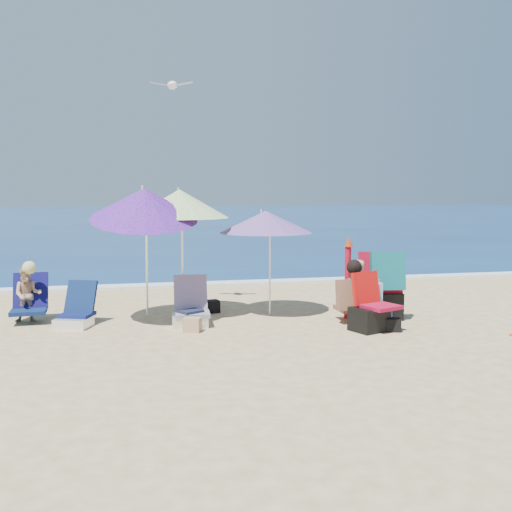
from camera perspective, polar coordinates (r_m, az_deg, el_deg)
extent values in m
plane|color=#D8BC84|center=(8.90, 3.26, -7.70)|extent=(120.00, 120.00, 0.00)
cube|color=navy|center=(53.43, -9.61, 3.79)|extent=(120.00, 80.00, 0.12)
cube|color=white|center=(13.79, -2.34, -2.62)|extent=(120.00, 0.50, 0.04)
cylinder|color=white|center=(10.20, 1.36, -1.03)|extent=(0.03, 0.03, 1.70)
cone|color=#E01D89|center=(10.10, 0.96, 3.36)|extent=(1.83, 1.83, 0.38)
cylinder|color=white|center=(10.05, 0.52, 4.32)|extent=(0.03, 0.03, 0.10)
cylinder|color=white|center=(9.92, -7.20, -0.32)|extent=(0.05, 0.05, 2.04)
cone|color=#5FA219|center=(9.98, -7.47, 5.09)|extent=(2.09, 2.09, 0.48)
cylinder|color=white|center=(10.10, -7.60, 6.32)|extent=(0.04, 0.04, 0.13)
cylinder|color=white|center=(9.87, -10.62, -0.46)|extent=(0.05, 0.53, 1.97)
cone|color=#A81899|center=(9.56, -10.85, 5.05)|extent=(1.78, 1.85, 0.91)
cylinder|color=white|center=(9.52, -11.05, 6.39)|extent=(0.03, 0.07, 0.14)
cylinder|color=#AA0C20|center=(10.06, 8.93, -2.49)|extent=(0.11, 0.11, 1.26)
cone|color=#A12C0B|center=(9.98, 9.05, 1.38)|extent=(0.15, 0.15, 0.16)
cube|color=#0D174C|center=(9.88, -17.10, -5.52)|extent=(0.61, 0.57, 0.06)
cube|color=#0D1F49|center=(10.00, -16.72, -3.82)|extent=(0.56, 0.43, 0.52)
cube|color=white|center=(9.79, -17.38, -6.23)|extent=(0.63, 0.60, 0.16)
cube|color=#BF6A43|center=(9.48, -6.22, -5.65)|extent=(0.58, 0.51, 0.07)
cube|color=#C34844|center=(9.72, -6.42, -3.59)|extent=(0.57, 0.35, 0.58)
cube|color=silver|center=(9.53, -6.46, -6.26)|extent=(0.60, 0.54, 0.17)
cube|color=maroon|center=(9.22, 12.11, -4.87)|extent=(0.65, 0.62, 0.06)
cube|color=#B30E0C|center=(9.32, 10.66, -3.10)|extent=(0.54, 0.33, 0.52)
cube|color=black|center=(9.27, 10.97, -6.08)|extent=(0.63, 0.60, 0.37)
cube|color=#B10C18|center=(10.26, 11.98, -3.25)|extent=(0.71, 0.65, 0.07)
cube|color=maroon|center=(10.44, 11.72, -1.31)|extent=(0.65, 0.27, 0.64)
cube|color=black|center=(10.24, 12.16, -4.68)|extent=(0.68, 0.63, 0.45)
cube|color=#097472|center=(9.88, 12.75, -1.43)|extent=(0.59, 0.28, 0.65)
cube|color=#85B7D5|center=(9.69, 11.47, -3.58)|extent=(0.25, 0.12, 0.34)
imported|color=tan|center=(9.87, 9.90, -3.34)|extent=(0.38, 0.25, 1.03)
cube|color=#2B0F6A|center=(9.96, 9.59, -5.06)|extent=(0.58, 0.52, 0.07)
cube|color=#2E0F69|center=(9.70, 9.94, -3.71)|extent=(0.72, 0.26, 0.53)
sphere|color=black|center=(9.72, 9.58, -1.08)|extent=(0.25, 0.25, 0.25)
imported|color=tan|center=(10.38, -21.39, -3.54)|extent=(0.46, 0.37, 0.92)
cube|color=#0D1E49|center=(10.31, -21.32, -5.06)|extent=(0.58, 0.51, 0.07)
cube|color=#0D0C48|center=(10.53, -21.14, -3.16)|extent=(0.57, 0.35, 0.59)
sphere|color=#CBC275|center=(10.29, -21.25, -1.07)|extent=(0.22, 0.22, 0.22)
cube|color=#171E34|center=(9.45, -6.35, -6.07)|extent=(0.43, 0.39, 0.27)
cube|color=black|center=(10.51, -4.48, -4.93)|extent=(0.34, 0.28, 0.22)
cube|color=tan|center=(9.11, -6.24, -6.69)|extent=(0.31, 0.27, 0.22)
cube|color=#181F35|center=(9.99, 11.97, -5.54)|extent=(0.38, 0.32, 0.26)
cube|color=black|center=(9.33, 13.09, -6.56)|extent=(0.31, 0.25, 0.21)
ellipsoid|color=white|center=(10.78, -8.17, 16.17)|extent=(0.27, 0.39, 0.14)
cube|color=gray|center=(10.84, -9.35, 16.20)|extent=(0.36, 0.20, 0.08)
cube|color=#9B9DA4|center=(10.75, -7.08, 16.31)|extent=(0.36, 0.20, 0.08)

